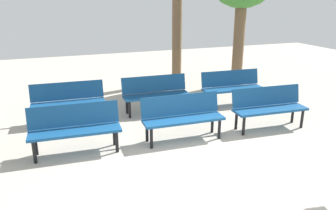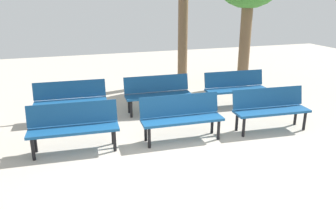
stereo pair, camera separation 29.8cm
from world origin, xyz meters
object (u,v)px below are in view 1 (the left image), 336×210
at_px(bench_r0_c2, 269,105).
at_px(bench_r1_c0, 68,100).
at_px(bench_r0_c1, 182,115).
at_px(bench_r1_c1, 156,92).
at_px(tree_0, 177,41).
at_px(bench_r0_c0, 75,126).
at_px(bench_r1_c2, 232,85).

relative_size(bench_r0_c2, bench_r1_c0, 1.00).
height_order(bench_r0_c1, bench_r1_c1, same).
relative_size(bench_r1_c0, tree_0, 0.61).
height_order(bench_r0_c0, bench_r0_c2, same).
bearing_deg(bench_r0_c0, bench_r0_c1, -0.40).
height_order(bench_r0_c1, bench_r0_c2, same).
distance_m(bench_r0_c0, bench_r0_c2, 3.99).
bearing_deg(bench_r1_c0, bench_r0_c0, -87.22).
xyz_separation_m(bench_r0_c2, bench_r1_c0, (-3.98, 1.89, 0.00)).
bearing_deg(bench_r0_c2, bench_r1_c2, 90.48).
height_order(bench_r0_c2, bench_r1_c2, same).
bearing_deg(tree_0, bench_r0_c2, -85.23).
xyz_separation_m(bench_r0_c1, bench_r1_c0, (-2.03, 1.79, 0.00)).
xyz_separation_m(bench_r0_c0, bench_r0_c1, (2.03, -0.13, 0.00)).
xyz_separation_m(bench_r1_c1, bench_r1_c2, (2.04, -0.13, 0.00)).
distance_m(bench_r0_c2, bench_r1_c2, 1.67).
xyz_separation_m(bench_r1_c0, bench_r1_c1, (2.04, -0.09, 0.00)).
bearing_deg(bench_r1_c1, tree_0, 60.47).
xyz_separation_m(bench_r0_c2, bench_r1_c2, (0.10, 1.67, 0.00)).
xyz_separation_m(bench_r1_c0, bench_r1_c2, (4.07, -0.22, 0.00)).
relative_size(bench_r0_c0, bench_r1_c2, 1.00).
distance_m(bench_r0_c0, tree_0, 5.57).
relative_size(bench_r1_c1, tree_0, 0.61).
bearing_deg(bench_r0_c2, bench_r0_c1, -179.03).
distance_m(bench_r0_c1, bench_r1_c2, 2.58).
bearing_deg(bench_r0_c0, bench_r1_c1, 40.85).
bearing_deg(bench_r1_c2, bench_r0_c2, -90.11).
bearing_deg(bench_r0_c0, bench_r0_c2, -0.04).
relative_size(bench_r0_c1, bench_r1_c2, 0.99).
relative_size(bench_r0_c0, bench_r1_c0, 1.00).
bearing_deg(bench_r0_c2, bench_r1_c0, 158.39).
bearing_deg(bench_r0_c1, bench_r1_c0, 140.49).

